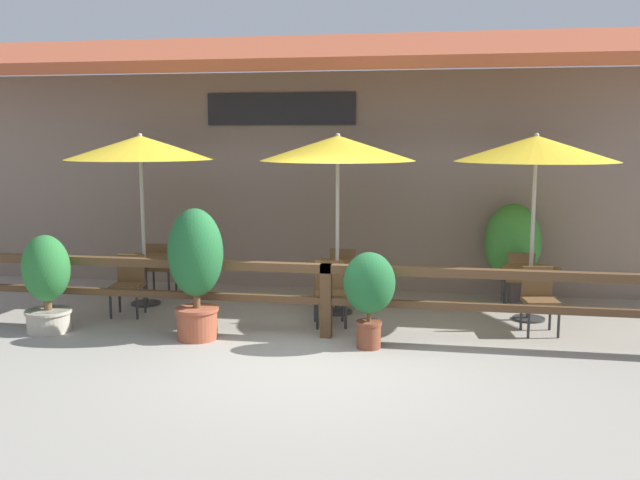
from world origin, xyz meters
TOP-DOWN VIEW (x-y plane):
  - ground_plane at (0.00, 0.00)m, footprint 60.00×60.00m
  - building_facade at (-0.00, 4.10)m, footprint 14.28×1.49m
  - patio_railing at (0.00, 1.05)m, footprint 10.40×0.14m
  - patio_umbrella_near at (-3.03, 2.33)m, footprint 2.21×2.21m
  - dining_table_near at (-3.03, 2.33)m, footprint 0.81×0.81m
  - chair_near_streetside at (-2.99, 1.69)m, footprint 0.47×0.47m
  - chair_near_wallside at (-3.06, 2.97)m, footprint 0.45×0.45m
  - patio_umbrella_middle at (-0.05, 2.33)m, footprint 2.21×2.21m
  - dining_table_middle at (-0.05, 2.33)m, footprint 0.81×0.81m
  - chair_middle_streetside at (-0.06, 1.68)m, footprint 0.51×0.51m
  - chair_middle_wallside at (-0.03, 2.97)m, footprint 0.47×0.47m
  - patio_umbrella_far at (2.66, 2.41)m, footprint 2.21×2.21m
  - dining_table_far at (2.66, 2.41)m, footprint 0.81×0.81m
  - chair_far_streetside at (2.70, 1.75)m, footprint 0.48×0.48m
  - chair_far_wallside at (2.58, 3.08)m, footprint 0.42×0.42m
  - potted_plant_entrance_palm at (-3.65, 0.67)m, footprint 0.62×0.60m
  - potted_plant_small_flowering at (-1.60, 0.68)m, footprint 0.70×0.63m
  - potted_plant_tall_tropical at (0.59, 0.67)m, footprint 0.63×0.56m
  - potted_plant_corner_fern at (2.50, 3.55)m, footprint 0.86×0.77m

SIDE VIEW (x-z plane):
  - ground_plane at x=0.00m, z-range 0.00..0.00m
  - chair_near_streetside at x=-2.99m, z-range 0.05..0.92m
  - chair_near_wallside at x=-3.06m, z-range 0.05..0.92m
  - chair_middle_streetside at x=-0.06m, z-range 0.05..0.92m
  - chair_middle_wallside at x=-0.03m, z-range 0.05..0.92m
  - chair_far_streetside at x=2.70m, z-range 0.05..0.92m
  - chair_far_wallside at x=2.58m, z-range 0.05..0.92m
  - dining_table_near at x=-3.03m, z-range 0.22..0.96m
  - dining_table_middle at x=-0.05m, z-range 0.22..0.96m
  - dining_table_far at x=2.66m, z-range 0.22..0.96m
  - potted_plant_entrance_palm at x=-3.65m, z-range 0.03..1.31m
  - patio_railing at x=0.00m, z-range 0.22..1.17m
  - potted_plant_tall_tropical at x=0.59m, z-range 0.15..1.33m
  - potted_plant_corner_fern at x=2.50m, z-range 0.12..1.65m
  - potted_plant_small_flowering at x=-1.60m, z-range 0.10..1.77m
  - building_facade at x=0.00m, z-range 0.05..4.28m
  - patio_umbrella_near at x=-3.03m, z-range 1.08..3.68m
  - patio_umbrella_middle at x=-0.05m, z-range 1.08..3.68m
  - patio_umbrella_far at x=2.66m, z-range 1.08..3.68m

